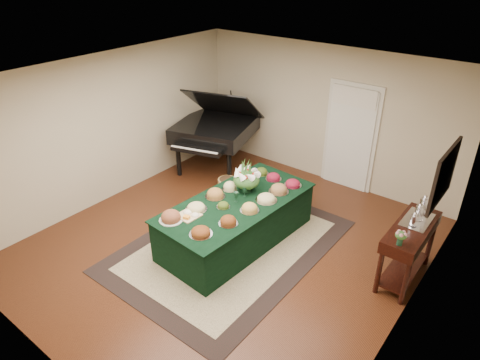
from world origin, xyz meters
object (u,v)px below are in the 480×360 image
Objects in this scene: floral_centerpiece at (246,177)px; mahogany_sideboard at (410,238)px; buffet_table at (237,221)px; grand_piano at (215,129)px.

floral_centerpiece is 0.36× the size of mahogany_sideboard.
buffet_table is 2.59m from mahogany_sideboard.
buffet_table is 6.08× the size of floral_centerpiece.
floral_centerpiece is (-0.08, 0.35, 0.63)m from buffet_table.
floral_centerpiece is 2.42m from grand_piano.
mahogany_sideboard is at bearing -13.20° from grand_piano.
grand_piano is at bearing 142.85° from floral_centerpiece.
grand_piano is (-2.00, 1.81, 0.53)m from buffet_table.
floral_centerpiece reaches higher than buffet_table.
grand_piano reaches higher than floral_centerpiece.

